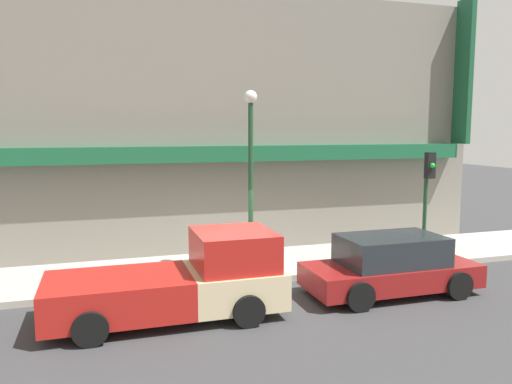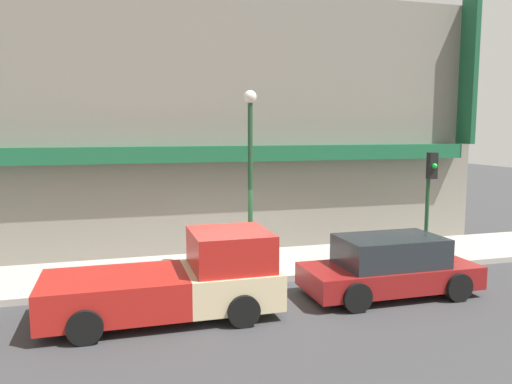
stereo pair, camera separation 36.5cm
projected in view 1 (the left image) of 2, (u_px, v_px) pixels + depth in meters
The scene contains 8 objects.
ground_plane at pixel (235, 287), 13.33m from camera, with size 80.00×80.00×0.00m, color #38383A.
sidewalk at pixel (220, 268), 14.86m from camera, with size 36.00×3.26×0.17m.
building at pixel (199, 126), 17.29m from camera, with size 19.80×3.80×8.81m.
pickup_truck at pixel (183, 281), 11.12m from camera, with size 5.16×2.25×1.89m.
parked_car at pixel (391, 266), 12.72m from camera, with size 4.42×2.03×1.51m.
fire_hydrant at pixel (382, 249), 15.55m from camera, with size 0.20×0.20×0.60m.
street_lamp at pixel (251, 158), 13.95m from camera, with size 0.36×0.36×5.09m.
traffic_light at pixel (428, 185), 15.39m from camera, with size 0.28×0.42×3.33m.
Camera 1 is at (-3.33, -12.50, 4.17)m, focal length 35.00 mm.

